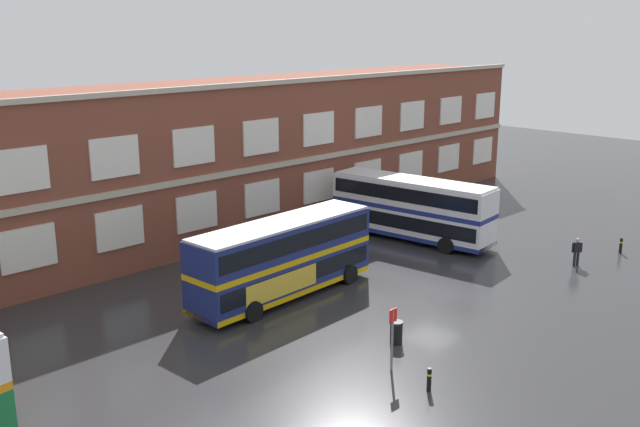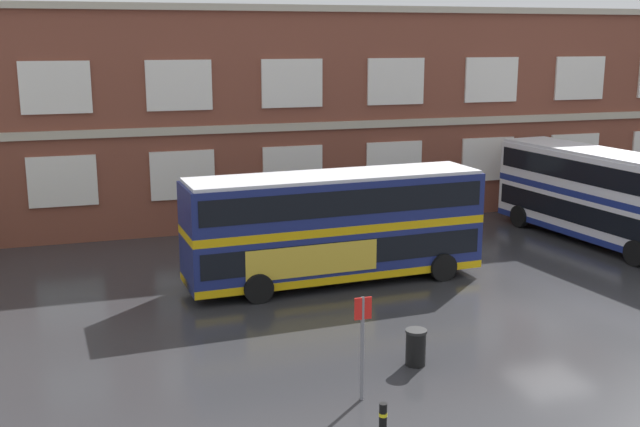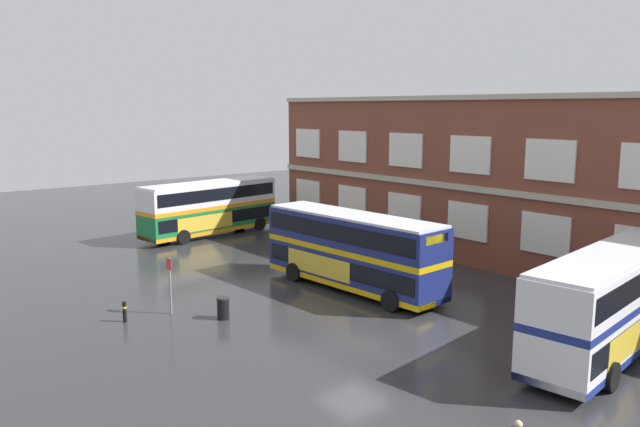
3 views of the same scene
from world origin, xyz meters
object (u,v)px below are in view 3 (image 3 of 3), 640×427
Objects in this scene: safety_bollard_west at (125,311)px; double_decker_middle at (352,250)px; bus_stand_flag at (170,280)px; double_decker_near at (210,207)px; station_litter_bin at (223,308)px; double_decker_far at (610,301)px.

double_decker_middle is at bearing 76.63° from safety_bollard_west.
double_decker_middle is at bearing 75.43° from bus_stand_flag.
double_decker_near is 17.53m from double_decker_middle.
double_decker_near reaches higher than bus_stand_flag.
double_decker_near reaches higher than station_litter_bin.
bus_stand_flag is (-15.35, -11.08, -0.51)m from double_decker_far.
double_decker_near is 18.46m from bus_stand_flag.
double_decker_far is at bearing 40.16° from safety_bollard_west.
safety_bollard_west is at bearing -139.84° from double_decker_far.
double_decker_near and double_decker_middle have the same top height.
double_decker_near is at bearing 152.07° from station_litter_bin.
safety_bollard_west is at bearing -97.98° from bus_stand_flag.
double_decker_middle is 4.12× the size of bus_stand_flag.
double_decker_middle is 9.63m from bus_stand_flag.
safety_bollard_west is (-2.47, -3.66, -0.03)m from station_litter_bin.
double_decker_near is 19.61m from safety_bollard_west.
station_litter_bin is at bearing 56.02° from safety_bollard_west.
double_decker_near is 4.16× the size of bus_stand_flag.
station_litter_bin is 4.41m from safety_bollard_west.
double_decker_near and double_decker_far have the same top height.
double_decker_near is 19.57m from station_litter_bin.
double_decker_middle is 7.95m from station_litter_bin.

